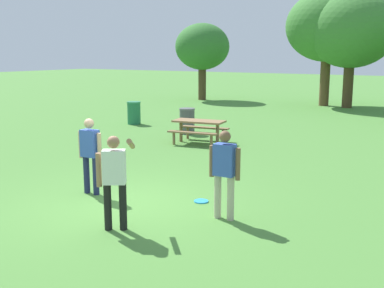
% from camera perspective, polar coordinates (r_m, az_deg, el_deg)
% --- Properties ---
extents(ground_plane, '(120.00, 120.00, 0.00)m').
position_cam_1_polar(ground_plane, '(9.72, -8.61, -7.10)').
color(ground_plane, '#4C8438').
extents(person_thrower, '(0.61, 0.23, 1.64)m').
position_cam_1_polar(person_thrower, '(10.24, -12.22, -0.84)').
color(person_thrower, '#1E234C').
rests_on(person_thrower, ground).
extents(person_catcher, '(0.61, 0.23, 1.64)m').
position_cam_1_polar(person_catcher, '(8.49, 3.96, -3.03)').
color(person_catcher, '#B7AD93').
rests_on(person_catcher, ground).
extents(person_bystander, '(0.53, 0.83, 1.64)m').
position_cam_1_polar(person_bystander, '(8.07, -9.36, -3.76)').
color(person_bystander, black).
rests_on(person_bystander, ground).
extents(frisbee, '(0.30, 0.30, 0.03)m').
position_cam_1_polar(frisbee, '(9.69, 1.12, -6.93)').
color(frisbee, '#2D9EDB').
rests_on(frisbee, ground).
extents(picnic_table_near, '(1.90, 1.67, 0.77)m').
position_cam_1_polar(picnic_table_near, '(15.83, 0.85, 2.13)').
color(picnic_table_near, olive).
rests_on(picnic_table_near, ground).
extents(trash_can_beside_table, '(0.59, 0.59, 0.96)m').
position_cam_1_polar(trash_can_beside_table, '(17.70, -0.60, 2.81)').
color(trash_can_beside_table, '#515156').
rests_on(trash_can_beside_table, ground).
extents(trash_can_further_along, '(0.59, 0.59, 0.96)m').
position_cam_1_polar(trash_can_further_along, '(20.25, -7.04, 3.76)').
color(trash_can_further_along, '#237047').
rests_on(trash_can_further_along, ground).
extents(tree_tall_left, '(3.45, 3.45, 4.86)m').
position_cam_1_polar(tree_tall_left, '(30.61, 1.26, 11.63)').
color(tree_tall_left, '#4C3823').
rests_on(tree_tall_left, ground).
extents(tree_broad_center, '(4.66, 4.66, 6.45)m').
position_cam_1_polar(tree_broad_center, '(28.25, 16.09, 13.48)').
color(tree_broad_center, brown).
rests_on(tree_broad_center, ground).
extents(tree_far_right, '(4.78, 4.78, 6.23)m').
position_cam_1_polar(tree_far_right, '(27.53, 18.73, 12.87)').
color(tree_far_right, '#4C3823').
rests_on(tree_far_right, ground).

